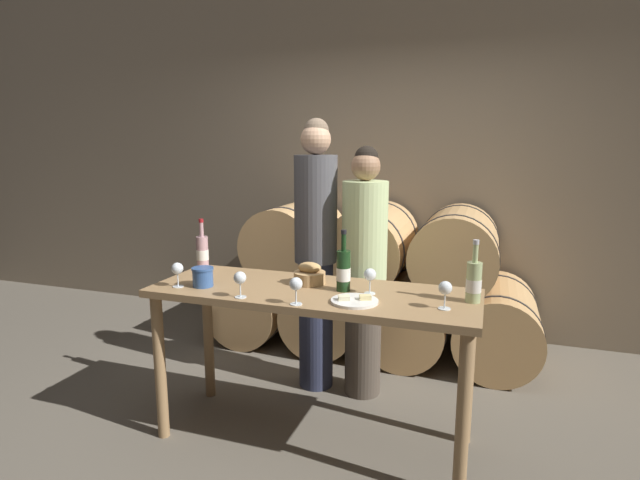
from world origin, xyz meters
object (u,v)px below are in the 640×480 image
Objects in this scene: person_left at (316,251)px; blue_crock at (203,276)px; wine_glass_center at (296,285)px; wine_glass_far_left at (177,269)px; wine_bottle_red at (343,270)px; tasting_table at (312,312)px; cheese_plate at (355,301)px; wine_bottle_white at (474,281)px; person_right at (364,270)px; wine_bottle_rose at (202,252)px; wine_glass_far_right at (445,289)px; bread_basket at (310,275)px; wine_glass_left at (240,279)px; wine_glass_right at (370,276)px.

person_left is 15.19× the size of blue_crock.
wine_glass_far_left is at bearing 174.03° from wine_glass_center.
wine_bottle_red is 0.78m from blue_crock.
cheese_plate is (0.27, -0.14, 0.13)m from tasting_table.
wine_bottle_white is at bearing 21.53° from wine_glass_center.
person_right is 1.18m from wine_glass_far_left.
blue_crock is at bearing 23.29° from wine_glass_far_left.
cheese_plate is (0.47, -0.77, -0.06)m from person_left.
wine_bottle_rose reaches higher than wine_glass_far_right.
wine_glass_left reaches higher than bread_basket.
wine_glass_far_right is (1.29, 0.04, 0.04)m from blue_crock.
wine_glass_center and wine_glass_right have the same top height.
wine_glass_center is (0.83, -0.50, -0.01)m from wine_bottle_rose.
wine_glass_center is at bearing -97.68° from person_right.
wine_bottle_white reaches higher than wine_glass_far_right.
wine_glass_far_left is (-1.54, -0.25, -0.01)m from wine_bottle_white.
wine_glass_right is (0.18, -0.60, 0.13)m from person_right.
tasting_table is 0.21m from bread_basket.
tasting_table is 0.89m from wine_bottle_rose.
wine_bottle_red is 2.42× the size of wine_glass_center.
wine_glass_center is at bearing -87.72° from tasting_table.
tasting_table is 12.89× the size of wine_glass_far_left.
tasting_table is at bearing 14.72° from wine_glass_far_left.
wine_bottle_red is at bearing 121.79° from cheese_plate.
bread_basket is at bearing -109.73° from person_right.
person_left is at bearing 107.79° from tasting_table.
wine_glass_center is (-0.81, -0.32, -0.01)m from wine_bottle_white.
wine_glass_left is at bearing -164.71° from wine_bottle_white.
wine_glass_left is at bearing -140.16° from tasting_table.
blue_crock is at bearing -172.30° from wine_bottle_white.
wine_glass_left is 1.00× the size of wine_glass_center.
cheese_plate is (0.33, -0.25, -0.04)m from bread_basket.
wine_bottle_white is at bearing -3.28° from bread_basket.
wine_glass_center reaches higher than bread_basket.
blue_crock is 0.88× the size of wine_glass_right.
cheese_plate is at bearing -0.38° from blue_crock.
wine_glass_far_left reaches higher than cheese_plate.
tasting_table is at bearing 152.70° from cheese_plate.
person_right is at bearing 22.20° from wine_bottle_rose.
person_right is at bearing -0.01° from person_left.
bread_basket is 0.75× the size of cheese_plate.
wine_glass_center is 1.00× the size of wine_glass_right.
blue_crock is at bearing 158.28° from wine_glass_left.
person_right is at bearing 100.47° from cheese_plate.
wine_bottle_rose is 1.76× the size of bread_basket.
wine_glass_left reaches higher than blue_crock.
person_left reaches higher than cheese_plate.
wine_bottle_red is 0.34m from wine_glass_center.
tasting_table is at bearing -176.05° from wine_bottle_white.
wine_glass_left is (0.29, -0.12, 0.04)m from blue_crock.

